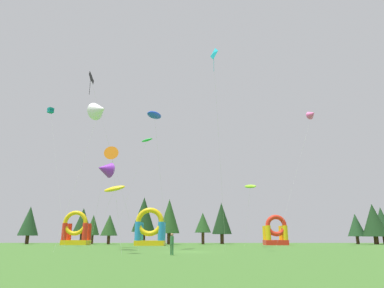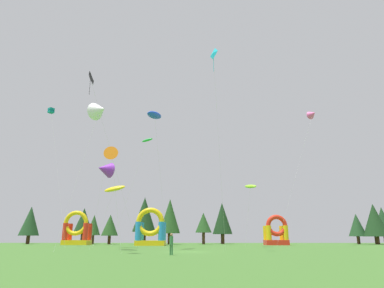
{
  "view_description": "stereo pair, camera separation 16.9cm",
  "coord_description": "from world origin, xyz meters",
  "px_view_note": "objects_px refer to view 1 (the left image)",
  "views": [
    {
      "loc": [
        0.55,
        -38.31,
        1.51
      ],
      "look_at": [
        0.0,
        6.9,
        13.71
      ],
      "focal_mm": 32.35,
      "sensor_mm": 36.0,
      "label": 1
    },
    {
      "loc": [
        0.71,
        -38.31,
        1.51
      ],
      "look_at": [
        0.0,
        6.9,
        13.71
      ],
      "focal_mm": 32.35,
      "sensor_mm": 36.0,
      "label": 2
    }
  ],
  "objects_px": {
    "kite_purple_delta": "(104,169)",
    "kite_yellow_parafoil": "(114,189)",
    "kite_lime_parafoil": "(250,186)",
    "kite_black_diamond": "(90,80)",
    "kite_orange_delta": "(112,156)",
    "kite_blue_parafoil": "(154,115)",
    "kite_white_delta": "(100,110)",
    "inflatable_orange_dome": "(150,231)",
    "kite_teal_box": "(51,111)",
    "kite_cyan_diamond": "(213,55)",
    "kite_green_parafoil": "(147,140)",
    "kite_pink_delta": "(312,114)",
    "inflatable_yellow_castle": "(276,234)",
    "person_midfield": "(172,242)",
    "inflatable_red_slide": "(76,232)"
  },
  "relations": [
    {
      "from": "kite_yellow_parafoil",
      "to": "inflatable_orange_dome",
      "type": "relative_size",
      "value": 1.39
    },
    {
      "from": "inflatable_orange_dome",
      "to": "inflatable_red_slide",
      "type": "height_order",
      "value": "inflatable_orange_dome"
    },
    {
      "from": "kite_pink_delta",
      "to": "kite_green_parafoil",
      "type": "relative_size",
      "value": 1.42
    },
    {
      "from": "kite_purple_delta",
      "to": "kite_lime_parafoil",
      "type": "bearing_deg",
      "value": 29.84
    },
    {
      "from": "kite_yellow_parafoil",
      "to": "inflatable_orange_dome",
      "type": "xyz_separation_m",
      "value": [
        3.89,
        13.61,
        -6.11
      ]
    },
    {
      "from": "kite_yellow_parafoil",
      "to": "kite_white_delta",
      "type": "bearing_deg",
      "value": -88.61
    },
    {
      "from": "kite_cyan_diamond",
      "to": "kite_black_diamond",
      "type": "bearing_deg",
      "value": -176.12
    },
    {
      "from": "kite_cyan_diamond",
      "to": "kite_black_diamond",
      "type": "relative_size",
      "value": 1.18
    },
    {
      "from": "kite_teal_box",
      "to": "inflatable_yellow_castle",
      "type": "distance_m",
      "value": 49.02
    },
    {
      "from": "inflatable_yellow_castle",
      "to": "kite_orange_delta",
      "type": "bearing_deg",
      "value": -123.31
    },
    {
      "from": "kite_orange_delta",
      "to": "kite_pink_delta",
      "type": "bearing_deg",
      "value": 43.48
    },
    {
      "from": "kite_yellow_parafoil",
      "to": "kite_teal_box",
      "type": "height_order",
      "value": "kite_teal_box"
    },
    {
      "from": "kite_orange_delta",
      "to": "kite_blue_parafoil",
      "type": "height_order",
      "value": "kite_blue_parafoil"
    },
    {
      "from": "kite_white_delta",
      "to": "inflatable_red_slide",
      "type": "distance_m",
      "value": 35.97
    },
    {
      "from": "kite_lime_parafoil",
      "to": "kite_black_diamond",
      "type": "xyz_separation_m",
      "value": [
        -21.31,
        -19.35,
        9.87
      ]
    },
    {
      "from": "kite_white_delta",
      "to": "kite_purple_delta",
      "type": "bearing_deg",
      "value": 86.5
    },
    {
      "from": "kite_purple_delta",
      "to": "kite_teal_box",
      "type": "distance_m",
      "value": 25.1
    },
    {
      "from": "kite_pink_delta",
      "to": "kite_lime_parafoil",
      "type": "bearing_deg",
      "value": -153.33
    },
    {
      "from": "kite_teal_box",
      "to": "inflatable_orange_dome",
      "type": "bearing_deg",
      "value": 20.97
    },
    {
      "from": "kite_blue_parafoil",
      "to": "inflatable_orange_dome",
      "type": "relative_size",
      "value": 2.73
    },
    {
      "from": "kite_lime_parafoil",
      "to": "kite_yellow_parafoil",
      "type": "height_order",
      "value": "kite_lime_parafoil"
    },
    {
      "from": "inflatable_red_slide",
      "to": "kite_purple_delta",
      "type": "bearing_deg",
      "value": -65.69
    },
    {
      "from": "kite_teal_box",
      "to": "kite_lime_parafoil",
      "type": "bearing_deg",
      "value": -4.74
    },
    {
      "from": "kite_teal_box",
      "to": "kite_cyan_diamond",
      "type": "bearing_deg",
      "value": -36.45
    },
    {
      "from": "kite_purple_delta",
      "to": "kite_yellow_parafoil",
      "type": "relative_size",
      "value": 1.18
    },
    {
      "from": "inflatable_yellow_castle",
      "to": "kite_black_diamond",
      "type": "bearing_deg",
      "value": -129.92
    },
    {
      "from": "kite_yellow_parafoil",
      "to": "kite_teal_box",
      "type": "relative_size",
      "value": 0.39
    },
    {
      "from": "kite_purple_delta",
      "to": "kite_yellow_parafoil",
      "type": "xyz_separation_m",
      "value": [
        -0.49,
        8.25,
        -1.46
      ]
    },
    {
      "from": "kite_lime_parafoil",
      "to": "inflatable_yellow_castle",
      "type": "relative_size",
      "value": 1.74
    },
    {
      "from": "kite_pink_delta",
      "to": "kite_teal_box",
      "type": "height_order",
      "value": "kite_pink_delta"
    },
    {
      "from": "kite_yellow_parafoil",
      "to": "inflatable_yellow_castle",
      "type": "bearing_deg",
      "value": 32.54
    },
    {
      "from": "kite_pink_delta",
      "to": "inflatable_yellow_castle",
      "type": "relative_size",
      "value": 4.37
    },
    {
      "from": "kite_green_parafoil",
      "to": "kite_yellow_parafoil",
      "type": "relative_size",
      "value": 1.87
    },
    {
      "from": "kite_green_parafoil",
      "to": "kite_teal_box",
      "type": "xyz_separation_m",
      "value": [
        -18.42,
        3.24,
        6.63
      ]
    },
    {
      "from": "kite_pink_delta",
      "to": "inflatable_orange_dome",
      "type": "height_order",
      "value": "kite_pink_delta"
    },
    {
      "from": "kite_yellow_parafoil",
      "to": "kite_blue_parafoil",
      "type": "height_order",
      "value": "kite_blue_parafoil"
    },
    {
      "from": "kite_green_parafoil",
      "to": "inflatable_red_slide",
      "type": "distance_m",
      "value": 26.76
    },
    {
      "from": "kite_blue_parafoil",
      "to": "inflatable_orange_dome",
      "type": "bearing_deg",
      "value": 97.7
    },
    {
      "from": "kite_purple_delta",
      "to": "person_midfield",
      "type": "relative_size",
      "value": 6.07
    },
    {
      "from": "kite_purple_delta",
      "to": "kite_white_delta",
      "type": "bearing_deg",
      "value": -93.5
    },
    {
      "from": "inflatable_yellow_castle",
      "to": "inflatable_orange_dome",
      "type": "bearing_deg",
      "value": -169.8
    },
    {
      "from": "kite_cyan_diamond",
      "to": "person_midfield",
      "type": "height_order",
      "value": "kite_cyan_diamond"
    },
    {
      "from": "kite_lime_parafoil",
      "to": "inflatable_yellow_castle",
      "type": "height_order",
      "value": "kite_lime_parafoil"
    },
    {
      "from": "kite_blue_parafoil",
      "to": "kite_teal_box",
      "type": "bearing_deg",
      "value": 146.31
    },
    {
      "from": "kite_white_delta",
      "to": "kite_green_parafoil",
      "type": "relative_size",
      "value": 1.03
    },
    {
      "from": "kite_pink_delta",
      "to": "kite_blue_parafoil",
      "type": "distance_m",
      "value": 34.05
    },
    {
      "from": "kite_green_parafoil",
      "to": "inflatable_orange_dome",
      "type": "relative_size",
      "value": 2.6
    },
    {
      "from": "kite_green_parafoil",
      "to": "inflatable_red_slide",
      "type": "bearing_deg",
      "value": 135.92
    },
    {
      "from": "kite_black_diamond",
      "to": "kite_teal_box",
      "type": "xyz_separation_m",
      "value": [
        -14.27,
        22.3,
        4.56
      ]
    },
    {
      "from": "kite_lime_parafoil",
      "to": "kite_purple_delta",
      "type": "bearing_deg",
      "value": -150.16
    }
  ]
}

